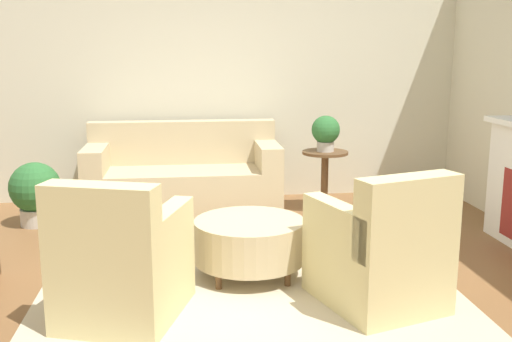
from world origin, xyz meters
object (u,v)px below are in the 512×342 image
(side_table, at_px, (325,171))
(couch, at_px, (184,178))
(armchair_left, at_px, (121,265))
(armchair_right, at_px, (381,254))
(potted_plant_floor, at_px, (35,191))
(ottoman_table, at_px, (249,240))
(potted_plant_on_side_table, at_px, (326,132))

(side_table, bearing_deg, couch, 171.23)
(armchair_left, distance_m, side_table, 3.20)
(armchair_right, xyz_separation_m, potted_plant_floor, (-2.86, 2.32, -0.02))
(couch, bearing_deg, armchair_right, -63.86)
(armchair_left, bearing_deg, couch, 81.52)
(armchair_right, relative_size, side_table, 1.53)
(potted_plant_floor, bearing_deg, armchair_left, -64.88)
(ottoman_table, bearing_deg, armchair_left, -144.16)
(potted_plant_on_side_table, bearing_deg, side_table, -135.00)
(armchair_right, relative_size, potted_plant_floor, 1.57)
(armchair_left, height_order, potted_plant_on_side_table, potted_plant_on_side_table)
(side_table, bearing_deg, armchair_right, -94.46)
(armchair_left, distance_m, ottoman_table, 1.14)
(armchair_left, distance_m, potted_plant_floor, 2.56)
(potted_plant_floor, bearing_deg, potted_plant_on_side_table, 3.97)
(ottoman_table, relative_size, potted_plant_floor, 1.34)
(armchair_left, bearing_deg, armchair_right, 0.00)
(ottoman_table, bearing_deg, couch, 103.71)
(ottoman_table, bearing_deg, potted_plant_floor, 140.66)
(potted_plant_on_side_table, bearing_deg, couch, 171.23)
(couch, relative_size, armchair_left, 2.07)
(ottoman_table, bearing_deg, armchair_right, -38.29)
(couch, relative_size, potted_plant_floor, 3.25)
(armchair_left, relative_size, potted_plant_on_side_table, 2.60)
(armchair_left, distance_m, armchair_right, 1.77)
(potted_plant_floor, bearing_deg, side_table, 3.97)
(armchair_right, bearing_deg, couch, 116.14)
(armchair_right, xyz_separation_m, ottoman_table, (-0.85, 0.67, -0.09))
(armchair_right, bearing_deg, side_table, 85.54)
(armchair_left, relative_size, ottoman_table, 1.17)
(potted_plant_floor, bearing_deg, couch, 16.77)
(side_table, bearing_deg, potted_plant_floor, -176.03)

